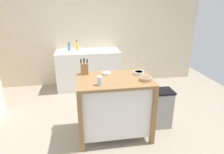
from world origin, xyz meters
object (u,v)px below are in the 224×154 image
(trash_bin, at_px, (160,108))
(bottle_hand_soap, at_px, (69,47))
(drinking_cup, at_px, (100,81))
(kitchen_island, at_px, (114,104))
(bowl_stoneware_deep, at_px, (107,73))
(bowl_ceramic_wide, at_px, (139,73))
(knife_block, at_px, (84,68))
(sink_faucet, at_px, (87,45))
(bowl_ceramic_small, at_px, (146,79))
(bottle_spray_cleaner, at_px, (77,46))

(trash_bin, xyz_separation_m, bottle_hand_soap, (-1.46, 1.87, 0.66))
(drinking_cup, bearing_deg, kitchen_island, 41.81)
(trash_bin, bearing_deg, bowl_stoneware_deep, 173.00)
(bowl_ceramic_wide, relative_size, bowl_stoneware_deep, 1.23)
(bowl_stoneware_deep, bearing_deg, knife_block, 168.53)
(bowl_stoneware_deep, bearing_deg, sink_faucet, 96.56)
(sink_faucet, distance_m, bottle_hand_soap, 0.41)
(bowl_ceramic_small, distance_m, bottle_spray_cleaner, 2.30)
(bowl_ceramic_wide, relative_size, bottle_spray_cleaner, 0.64)
(bottle_hand_soap, bearing_deg, kitchen_island, -70.35)
(bowl_ceramic_small, bearing_deg, bowl_stoneware_deep, 146.66)
(trash_bin, bearing_deg, kitchen_island, -173.66)
(bowl_ceramic_wide, distance_m, sink_faucet, 2.01)
(trash_bin, distance_m, bottle_spray_cleaner, 2.37)
(knife_block, relative_size, drinking_cup, 2.09)
(drinking_cup, xyz_separation_m, bottle_spray_cleaner, (-0.30, 2.15, 0.04))
(bottle_hand_soap, height_order, bottle_spray_cleaner, bottle_spray_cleaner)
(sink_faucet, height_order, bottle_spray_cleaner, bottle_spray_cleaner)
(bottle_hand_soap, relative_size, bottle_spray_cleaner, 0.80)
(knife_block, relative_size, bottle_spray_cleaner, 1.03)
(bowl_stoneware_deep, relative_size, sink_faucet, 0.56)
(sink_faucet, bearing_deg, knife_block, -93.66)
(bowl_ceramic_wide, height_order, trash_bin, bowl_ceramic_wide)
(bowl_ceramic_small, xyz_separation_m, sink_faucet, (-0.70, 2.14, 0.07))
(bowl_ceramic_small, relative_size, bottle_hand_soap, 0.85)
(bottle_hand_soap, bearing_deg, knife_block, -80.17)
(kitchen_island, distance_m, bottle_hand_soap, 2.13)
(trash_bin, relative_size, bottle_hand_soap, 3.36)
(bottle_spray_cleaner, bearing_deg, trash_bin, -55.47)
(knife_block, distance_m, drinking_cup, 0.49)
(bottle_spray_cleaner, bearing_deg, sink_faucet, 11.40)
(bowl_stoneware_deep, bearing_deg, bowl_ceramic_wide, -8.61)
(kitchen_island, height_order, knife_block, knife_block)
(bottle_spray_cleaner, bearing_deg, bottle_hand_soap, 179.46)
(trash_bin, height_order, bottle_hand_soap, bottle_hand_soap)
(trash_bin, bearing_deg, bowl_ceramic_small, -147.81)
(bowl_ceramic_small, relative_size, bottle_spray_cleaner, 0.68)
(kitchen_island, relative_size, bowl_stoneware_deep, 8.57)
(kitchen_island, xyz_separation_m, bottle_spray_cleaner, (-0.52, 1.96, 0.49))
(knife_block, distance_m, bottle_spray_cleaner, 1.71)
(bowl_ceramic_wide, height_order, bottle_hand_soap, bottle_hand_soap)
(kitchen_island, relative_size, sink_faucet, 4.76)
(bowl_ceramic_small, bearing_deg, sink_faucet, 108.20)
(knife_block, xyz_separation_m, sink_faucet, (0.11, 1.75, 0.00))
(knife_block, xyz_separation_m, drinking_cup, (0.18, -0.45, -0.03))
(bowl_ceramic_small, bearing_deg, kitchen_island, 161.61)
(bowl_ceramic_wide, xyz_separation_m, trash_bin, (0.38, -0.03, -0.61))
(bowl_ceramic_small, height_order, drinking_cup, drinking_cup)
(drinking_cup, bearing_deg, trash_bin, 15.95)
(kitchen_island, relative_size, bottle_spray_cleaner, 4.44)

